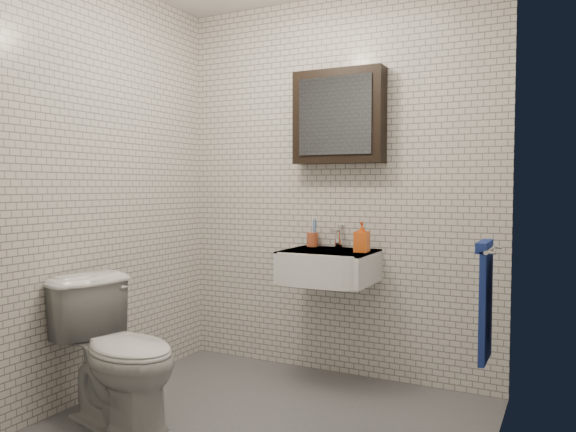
% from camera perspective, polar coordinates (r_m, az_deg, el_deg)
% --- Properties ---
extents(ground, '(2.20, 2.00, 0.01)m').
position_cam_1_polar(ground, '(3.10, -2.71, -20.70)').
color(ground, '#53555B').
rests_on(ground, ground).
extents(room_shell, '(2.22, 2.02, 2.51)m').
position_cam_1_polar(room_shell, '(2.85, -2.79, 7.34)').
color(room_shell, silver).
rests_on(room_shell, ground).
extents(washbasin, '(0.55, 0.50, 0.20)m').
position_cam_1_polar(washbasin, '(3.51, 3.93, -5.10)').
color(washbasin, white).
rests_on(washbasin, room_shell).
extents(faucet, '(0.06, 0.20, 0.15)m').
position_cam_1_polar(faucet, '(3.67, 5.14, -2.21)').
color(faucet, silver).
rests_on(faucet, washbasin).
extents(mirror_cabinet, '(0.60, 0.15, 0.60)m').
position_cam_1_polar(mirror_cabinet, '(3.68, 5.17, 10.01)').
color(mirror_cabinet, black).
rests_on(mirror_cabinet, room_shell).
extents(towel_rail, '(0.09, 0.30, 0.58)m').
position_cam_1_polar(towel_rail, '(2.89, 19.44, -7.68)').
color(towel_rail, silver).
rests_on(towel_rail, room_shell).
extents(toothbrush_cup, '(0.08, 0.08, 0.21)m').
position_cam_1_polar(toothbrush_cup, '(3.76, 2.50, -2.32)').
color(toothbrush_cup, '#AF4D2B').
rests_on(toothbrush_cup, washbasin).
extents(soap_bottle, '(0.09, 0.09, 0.19)m').
position_cam_1_polar(soap_bottle, '(3.45, 7.51, -2.12)').
color(soap_bottle, orange).
rests_on(soap_bottle, washbasin).
extents(toilet, '(0.83, 0.59, 0.77)m').
position_cam_1_polar(toilet, '(3.12, -16.75, -13.22)').
color(toilet, silver).
rests_on(toilet, ground).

